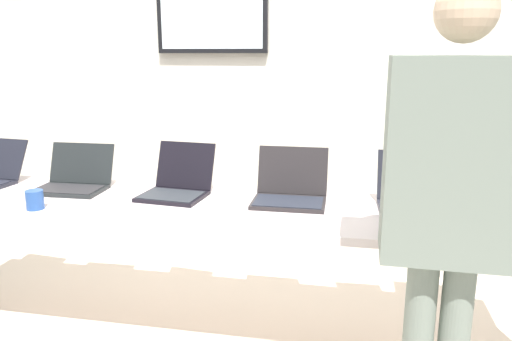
{
  "coord_description": "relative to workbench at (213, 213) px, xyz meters",
  "views": [
    {
      "loc": [
        0.69,
        -2.35,
        1.56
      ],
      "look_at": [
        0.23,
        -0.04,
        1.0
      ],
      "focal_mm": 34.91,
      "sensor_mm": 36.0,
      "label": 1
    }
  ],
  "objects": [
    {
      "name": "back_wall",
      "position": [
        -0.01,
        1.13,
        0.56
      ],
      "size": [
        8.0,
        0.11,
        2.6
      ],
      "color": "silver",
      "rests_on": "ground"
    },
    {
      "name": "workbench",
      "position": [
        0.0,
        0.0,
        0.0
      ],
      "size": [
        3.42,
        0.7,
        0.8
      ],
      "color": "silver",
      "rests_on": "ground"
    },
    {
      "name": "laptop_station_1",
      "position": [
        -0.85,
        0.13,
        0.11
      ],
      "size": [
        0.39,
        0.33,
        0.24
      ],
      "color": "black",
      "rests_on": "workbench"
    },
    {
      "name": "laptop_station_2",
      "position": [
        -0.24,
        0.13,
        0.11
      ],
      "size": [
        0.37,
        0.39,
        0.27
      ],
      "color": "black",
      "rests_on": "workbench"
    },
    {
      "name": "laptop_station_3",
      "position": [
        0.38,
        0.13,
        0.11
      ],
      "size": [
        0.38,
        0.34,
        0.27
      ],
      "color": "#272325",
      "rests_on": "workbench"
    },
    {
      "name": "laptop_station_4",
      "position": [
        0.98,
        0.13,
        0.11
      ],
      "size": [
        0.32,
        0.36,
        0.27
      ],
      "color": "black",
      "rests_on": "workbench"
    },
    {
      "name": "person",
      "position": [
        1.02,
        -0.62,
        0.33
      ],
      "size": [
        0.44,
        0.59,
        1.78
      ],
      "color": "gray",
      "rests_on": "ground"
    },
    {
      "name": "coffee_mug",
      "position": [
        -0.84,
        -0.25,
        0.1
      ],
      "size": [
        0.08,
        0.08,
        0.1
      ],
      "color": "#2B529F",
      "rests_on": "workbench"
    },
    {
      "name": "paper_sheet",
      "position": [
        1.35,
        -0.17,
        0.05
      ],
      "size": [
        0.27,
        0.33,
        0.0
      ],
      "color": "white",
      "rests_on": "workbench"
    }
  ]
}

